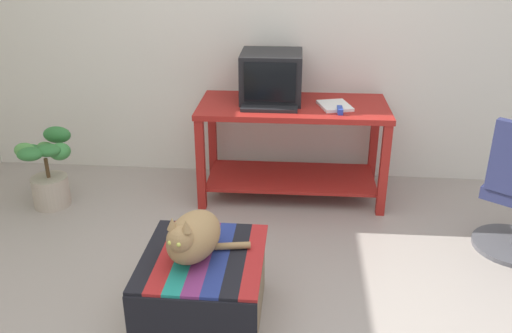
{
  "coord_description": "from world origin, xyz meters",
  "views": [
    {
      "loc": [
        0.3,
        -2.18,
        1.89
      ],
      "look_at": [
        0.03,
        0.85,
        0.55
      ],
      "focal_mm": 37.7,
      "sensor_mm": 36.0,
      "label": 1
    }
  ],
  "objects_px": {
    "tv_monitor": "(271,77)",
    "ottoman_with_blanket": "(204,288)",
    "desk": "(292,134)",
    "cat": "(193,237)",
    "book": "(335,106)",
    "potted_plant": "(48,171)",
    "stapler": "(340,110)",
    "keyboard": "(269,108)"
  },
  "relations": [
    {
      "from": "tv_monitor",
      "to": "ottoman_with_blanket",
      "type": "relative_size",
      "value": 0.66
    },
    {
      "from": "desk",
      "to": "ottoman_with_blanket",
      "type": "xyz_separation_m",
      "value": [
        -0.41,
        -1.53,
        -0.3
      ]
    },
    {
      "from": "tv_monitor",
      "to": "cat",
      "type": "relative_size",
      "value": 1.03
    },
    {
      "from": "tv_monitor",
      "to": "book",
      "type": "relative_size",
      "value": 1.73
    },
    {
      "from": "desk",
      "to": "tv_monitor",
      "type": "distance_m",
      "value": 0.45
    },
    {
      "from": "potted_plant",
      "to": "stapler",
      "type": "distance_m",
      "value": 2.15
    },
    {
      "from": "cat",
      "to": "potted_plant",
      "type": "height_order",
      "value": "cat"
    },
    {
      "from": "tv_monitor",
      "to": "keyboard",
      "type": "bearing_deg",
      "value": -90.5
    },
    {
      "from": "potted_plant",
      "to": "desk",
      "type": "bearing_deg",
      "value": 11.43
    },
    {
      "from": "keyboard",
      "to": "cat",
      "type": "xyz_separation_m",
      "value": [
        -0.28,
        -1.4,
        -0.23
      ]
    },
    {
      "from": "tv_monitor",
      "to": "book",
      "type": "distance_m",
      "value": 0.51
    },
    {
      "from": "keyboard",
      "to": "stapler",
      "type": "xyz_separation_m",
      "value": [
        0.49,
        -0.03,
        0.01
      ]
    },
    {
      "from": "keyboard",
      "to": "potted_plant",
      "type": "height_order",
      "value": "keyboard"
    },
    {
      "from": "stapler",
      "to": "ottoman_with_blanket",
      "type": "bearing_deg",
      "value": -120.49
    },
    {
      "from": "ottoman_with_blanket",
      "to": "stapler",
      "type": "xyz_separation_m",
      "value": [
        0.73,
        1.35,
        0.55
      ]
    },
    {
      "from": "stapler",
      "to": "desk",
      "type": "bearing_deg",
      "value": 149.45
    },
    {
      "from": "tv_monitor",
      "to": "potted_plant",
      "type": "bearing_deg",
      "value": -165.01
    },
    {
      "from": "stapler",
      "to": "potted_plant",
      "type": "bearing_deg",
      "value": -177.01
    },
    {
      "from": "keyboard",
      "to": "desk",
      "type": "bearing_deg",
      "value": 40.72
    },
    {
      "from": "book",
      "to": "cat",
      "type": "bearing_deg",
      "value": -131.97
    },
    {
      "from": "desk",
      "to": "book",
      "type": "bearing_deg",
      "value": -9.27
    },
    {
      "from": "keyboard",
      "to": "cat",
      "type": "relative_size",
      "value": 0.92
    },
    {
      "from": "desk",
      "to": "keyboard",
      "type": "distance_m",
      "value": 0.33
    },
    {
      "from": "cat",
      "to": "book",
      "type": "bearing_deg",
      "value": 78.61
    },
    {
      "from": "book",
      "to": "potted_plant",
      "type": "xyz_separation_m",
      "value": [
        -2.07,
        -0.31,
        -0.45
      ]
    },
    {
      "from": "keyboard",
      "to": "stapler",
      "type": "height_order",
      "value": "stapler"
    },
    {
      "from": "keyboard",
      "to": "ottoman_with_blanket",
      "type": "bearing_deg",
      "value": -100.89
    },
    {
      "from": "keyboard",
      "to": "book",
      "type": "relative_size",
      "value": 1.54
    },
    {
      "from": "stapler",
      "to": "tv_monitor",
      "type": "bearing_deg",
      "value": 149.17
    },
    {
      "from": "potted_plant",
      "to": "cat",
      "type": "bearing_deg",
      "value": -42.0
    },
    {
      "from": "tv_monitor",
      "to": "ottoman_with_blanket",
      "type": "height_order",
      "value": "tv_monitor"
    },
    {
      "from": "tv_monitor",
      "to": "stapler",
      "type": "bearing_deg",
      "value": -29.73
    },
    {
      "from": "tv_monitor",
      "to": "stapler",
      "type": "xyz_separation_m",
      "value": [
        0.5,
        -0.27,
        -0.15
      ]
    },
    {
      "from": "book",
      "to": "potted_plant",
      "type": "bearing_deg",
      "value": 172.94
    },
    {
      "from": "ottoman_with_blanket",
      "to": "desk",
      "type": "bearing_deg",
      "value": 75.07
    },
    {
      "from": "desk",
      "to": "book",
      "type": "xyz_separation_m",
      "value": [
        0.3,
        -0.04,
        0.24
      ]
    },
    {
      "from": "tv_monitor",
      "to": "potted_plant",
      "type": "height_order",
      "value": "tv_monitor"
    },
    {
      "from": "keyboard",
      "to": "book",
      "type": "distance_m",
      "value": 0.48
    },
    {
      "from": "ottoman_with_blanket",
      "to": "cat",
      "type": "distance_m",
      "value": 0.32
    },
    {
      "from": "desk",
      "to": "potted_plant",
      "type": "relative_size",
      "value": 2.37
    },
    {
      "from": "potted_plant",
      "to": "ottoman_with_blanket",
      "type": "bearing_deg",
      "value": -40.61
    },
    {
      "from": "book",
      "to": "cat",
      "type": "relative_size",
      "value": 0.6
    }
  ]
}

